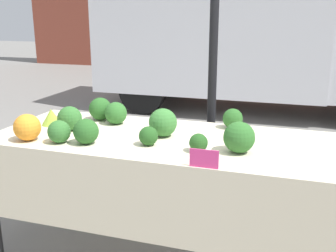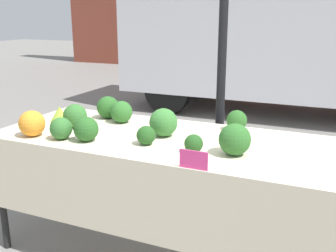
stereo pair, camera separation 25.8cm
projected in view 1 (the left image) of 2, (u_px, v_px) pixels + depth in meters
name	position (u px, v px, depth m)	size (l,w,h in m)	color
tent_pole	(213.00, 64.00, 3.12)	(0.07, 0.07, 2.57)	black
parked_truck	(243.00, 31.00, 6.77)	(5.26, 1.93, 2.61)	silver
market_table	(165.00, 155.00, 2.57)	(2.36, 0.93, 0.87)	beige
orange_cauliflower	(27.00, 127.00, 2.53)	(0.17, 0.17, 0.17)	orange
romanesco_head	(51.00, 117.00, 2.90)	(0.15, 0.15, 0.12)	#93B238
broccoli_head_0	(239.00, 137.00, 2.30)	(0.19, 0.19, 0.19)	#2D6628
broccoli_head_1	(100.00, 109.00, 3.03)	(0.17, 0.17, 0.17)	#285B23
broccoli_head_2	(59.00, 132.00, 2.48)	(0.15, 0.15, 0.15)	#336B2D
broccoli_head_3	(163.00, 123.00, 2.61)	(0.19, 0.19, 0.19)	#387533
broccoli_head_4	(116.00, 113.00, 2.91)	(0.17, 0.17, 0.17)	#2D6628
broccoli_head_5	(198.00, 143.00, 2.32)	(0.11, 0.11, 0.11)	#23511E
broccoli_head_6	(70.00, 118.00, 2.75)	(0.17, 0.17, 0.17)	#336B2D
broccoli_head_7	(233.00, 119.00, 2.80)	(0.14, 0.14, 0.14)	#285B23
broccoli_head_8	(148.00, 136.00, 2.44)	(0.12, 0.12, 0.12)	#23511E
broccoli_head_9	(86.00, 131.00, 2.46)	(0.16, 0.16, 0.16)	#285B23
price_sign	(204.00, 159.00, 2.08)	(0.16, 0.01, 0.10)	#E53D84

